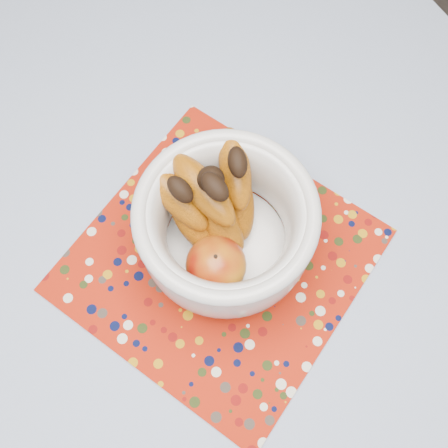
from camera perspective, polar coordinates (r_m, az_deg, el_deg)
name	(u,v)px	position (r m, az deg, el deg)	size (l,w,h in m)	color
table	(165,291)	(0.84, -6.39, -7.24)	(1.20, 1.20, 0.75)	brown
tablecloth	(160,277)	(0.76, -7.03, -5.75)	(1.32, 1.32, 0.01)	#6479A6
placemat	(219,260)	(0.76, -0.53, -3.93)	(0.38, 0.38, 0.00)	#9A1908
fruit_bowl	(223,221)	(0.68, -0.15, 0.36)	(0.23, 0.24, 0.19)	silver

